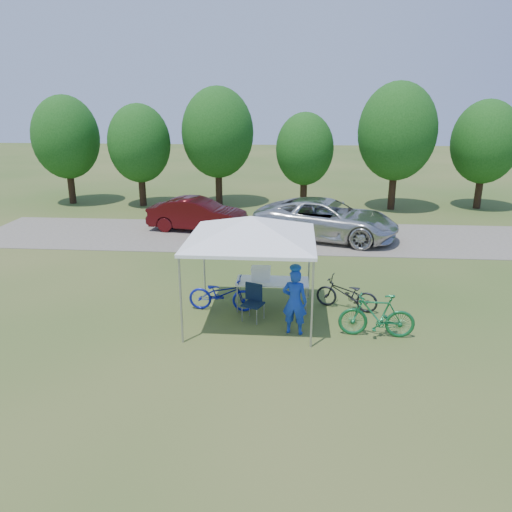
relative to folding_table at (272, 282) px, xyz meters
The scene contains 14 objects.
ground 1.13m from the folding_table, 126.74° to the right, with size 100.00×100.00×0.00m, color #2D5119.
gravel_strip 7.38m from the folding_table, 93.94° to the left, with size 24.00×5.00×0.02m, color gray.
canopy 2.08m from the folding_table, 126.74° to the right, with size 4.53×4.53×3.00m.
treeline 13.68m from the folding_table, 93.42° to the left, with size 24.89×4.28×6.30m.
folding_table is the anchor object (origin of this frame).
folding_chair 0.87m from the folding_table, 122.59° to the right, with size 0.62×0.65×0.93m.
cooler 0.39m from the folding_table, behind, with size 0.52×0.35×0.38m.
ice_cream_cup 0.58m from the folding_table, ahead, with size 0.08×0.08×0.06m, color gold.
cyclist 1.59m from the folding_table, 67.67° to the right, with size 0.60×0.40×1.65m, color #153AB0.
bike_blue 1.40m from the folding_table, 169.72° to the right, with size 0.63×1.80×0.95m, color #121BA2.
bike_green 2.98m from the folding_table, 30.20° to the right, with size 0.51×1.81×1.09m, color #176A36.
bike_dark 2.03m from the folding_table, ahead, with size 0.59×1.69×0.89m, color black.
minivan 7.45m from the folding_table, 75.71° to the left, with size 2.64×5.73×1.59m, color beige.
sedan 8.85m from the folding_table, 113.90° to the left, with size 1.47×4.22×1.39m, color #410A0D.
Camera 1 is at (1.05, -11.91, 5.51)m, focal length 35.00 mm.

